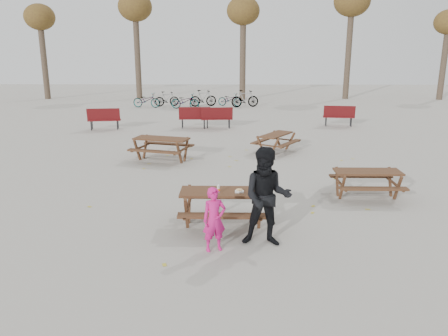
{
  "coord_description": "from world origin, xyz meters",
  "views": [
    {
      "loc": [
        0.16,
        -8.69,
        3.62
      ],
      "look_at": [
        0.0,
        1.0,
        1.0
      ],
      "focal_mm": 35.0,
      "sensor_mm": 36.0,
      "label": 1
    }
  ],
  "objects_px": {
    "picnic_table_far": "(276,143)",
    "child": "(214,219)",
    "food_tray": "(239,192)",
    "soda_bottle": "(218,189)",
    "adult": "(267,197)",
    "main_picnic_table": "(223,199)",
    "picnic_table_north": "(162,149)",
    "picnic_table_east": "(367,184)"
  },
  "relations": [
    {
      "from": "picnic_table_north",
      "to": "picnic_table_far",
      "type": "relative_size",
      "value": 1.15
    },
    {
      "from": "main_picnic_table",
      "to": "picnic_table_east",
      "type": "bearing_deg",
      "value": 27.71
    },
    {
      "from": "food_tray",
      "to": "adult",
      "type": "height_order",
      "value": "adult"
    },
    {
      "from": "soda_bottle",
      "to": "picnic_table_east",
      "type": "bearing_deg",
      "value": 28.44
    },
    {
      "from": "soda_bottle",
      "to": "child",
      "type": "height_order",
      "value": "child"
    },
    {
      "from": "soda_bottle",
      "to": "picnic_table_east",
      "type": "relative_size",
      "value": 0.1
    },
    {
      "from": "main_picnic_table",
      "to": "adult",
      "type": "distance_m",
      "value": 1.31
    },
    {
      "from": "food_tray",
      "to": "child",
      "type": "distance_m",
      "value": 1.21
    },
    {
      "from": "adult",
      "to": "picnic_table_far",
      "type": "xyz_separation_m",
      "value": [
        0.97,
        7.9,
        -0.62
      ]
    },
    {
      "from": "child",
      "to": "food_tray",
      "type": "bearing_deg",
      "value": 46.96
    },
    {
      "from": "picnic_table_far",
      "to": "adult",
      "type": "bearing_deg",
      "value": -154.73
    },
    {
      "from": "food_tray",
      "to": "picnic_table_north",
      "type": "xyz_separation_m",
      "value": [
        -2.51,
        5.74,
        -0.4
      ]
    },
    {
      "from": "picnic_table_north",
      "to": "picnic_table_far",
      "type": "height_order",
      "value": "picnic_table_north"
    },
    {
      "from": "child",
      "to": "picnic_table_north",
      "type": "bearing_deg",
      "value": 87.05
    },
    {
      "from": "picnic_table_east",
      "to": "picnic_table_far",
      "type": "relative_size",
      "value": 1.03
    },
    {
      "from": "main_picnic_table",
      "to": "picnic_table_far",
      "type": "distance_m",
      "value": 7.2
    },
    {
      "from": "soda_bottle",
      "to": "picnic_table_far",
      "type": "distance_m",
      "value": 7.35
    },
    {
      "from": "main_picnic_table",
      "to": "adult",
      "type": "bearing_deg",
      "value": -48.12
    },
    {
      "from": "soda_bottle",
      "to": "picnic_table_north",
      "type": "relative_size",
      "value": 0.09
    },
    {
      "from": "main_picnic_table",
      "to": "food_tray",
      "type": "bearing_deg",
      "value": -16.47
    },
    {
      "from": "food_tray",
      "to": "soda_bottle",
      "type": "xyz_separation_m",
      "value": [
        -0.43,
        -0.01,
        0.05
      ]
    },
    {
      "from": "soda_bottle",
      "to": "picnic_table_far",
      "type": "xyz_separation_m",
      "value": [
        1.9,
        7.08,
        -0.51
      ]
    },
    {
      "from": "food_tray",
      "to": "picnic_table_east",
      "type": "xyz_separation_m",
      "value": [
        3.26,
        1.99,
        -0.44
      ]
    },
    {
      "from": "soda_bottle",
      "to": "food_tray",
      "type": "bearing_deg",
      "value": 1.61
    },
    {
      "from": "picnic_table_far",
      "to": "child",
      "type": "bearing_deg",
      "value": -161.16
    },
    {
      "from": "main_picnic_table",
      "to": "picnic_table_north",
      "type": "distance_m",
      "value": 6.05
    },
    {
      "from": "picnic_table_east",
      "to": "soda_bottle",
      "type": "bearing_deg",
      "value": -151.55
    },
    {
      "from": "child",
      "to": "picnic_table_far",
      "type": "distance_m",
      "value": 8.4
    },
    {
      "from": "soda_bottle",
      "to": "adult",
      "type": "distance_m",
      "value": 1.25
    },
    {
      "from": "main_picnic_table",
      "to": "adult",
      "type": "xyz_separation_m",
      "value": [
        0.84,
        -0.93,
        0.37
      ]
    },
    {
      "from": "adult",
      "to": "picnic_table_far",
      "type": "distance_m",
      "value": 7.98
    },
    {
      "from": "soda_bottle",
      "to": "child",
      "type": "relative_size",
      "value": 0.14
    },
    {
      "from": "food_tray",
      "to": "picnic_table_north",
      "type": "bearing_deg",
      "value": 113.63
    },
    {
      "from": "soda_bottle",
      "to": "picnic_table_north",
      "type": "bearing_deg",
      "value": 109.88
    },
    {
      "from": "picnic_table_east",
      "to": "picnic_table_north",
      "type": "relative_size",
      "value": 0.9
    },
    {
      "from": "food_tray",
      "to": "picnic_table_far",
      "type": "height_order",
      "value": "food_tray"
    },
    {
      "from": "picnic_table_far",
      "to": "food_tray",
      "type": "bearing_deg",
      "value": -159.49
    },
    {
      "from": "soda_bottle",
      "to": "adult",
      "type": "bearing_deg",
      "value": -41.37
    },
    {
      "from": "main_picnic_table",
      "to": "soda_bottle",
      "type": "xyz_separation_m",
      "value": [
        -0.1,
        -0.11,
        0.26
      ]
    },
    {
      "from": "food_tray",
      "to": "child",
      "type": "height_order",
      "value": "child"
    },
    {
      "from": "food_tray",
      "to": "picnic_table_east",
      "type": "distance_m",
      "value": 3.84
    },
    {
      "from": "adult",
      "to": "picnic_table_north",
      "type": "relative_size",
      "value": 1.05
    }
  ]
}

